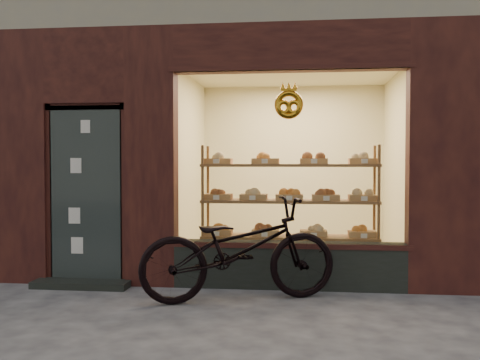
# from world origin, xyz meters

# --- Properties ---
(ground) EXTENTS (90.00, 90.00, 0.00)m
(ground) POSITION_xyz_m (0.00, 0.00, 0.00)
(ground) COLOR #35353A
(display_shelf) EXTENTS (2.20, 0.45, 1.70)m
(display_shelf) POSITION_xyz_m (0.45, 2.55, 0.87)
(display_shelf) COLOR brown
(display_shelf) RESTS_ON ground
(bicycle) EXTENTS (2.25, 1.38, 1.12)m
(bicycle) POSITION_xyz_m (-0.07, 1.50, 0.56)
(bicycle) COLOR black
(bicycle) RESTS_ON ground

